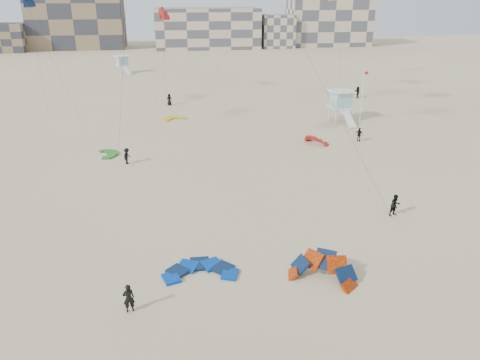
{
  "coord_description": "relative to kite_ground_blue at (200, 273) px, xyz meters",
  "views": [
    {
      "loc": [
        -0.76,
        -24.35,
        17.05
      ],
      "look_at": [
        3.41,
        6.0,
        4.58
      ],
      "focal_mm": 35.0,
      "sensor_mm": 36.0,
      "label": 1
    }
  ],
  "objects": [
    {
      "name": "flagpole",
      "position": [
        23.9,
        33.88,
        3.86
      ],
      "size": [
        0.6,
        0.09,
        7.33
      ],
      "color": "white",
      "rests_on": "ground"
    },
    {
      "name": "kite_ground_yellow",
      "position": [
        -1.42,
        39.62,
        0.0
      ],
      "size": [
        4.26,
        4.35,
        0.58
      ],
      "primitive_type": null,
      "rotation": [
        0.05,
        0.0,
        0.39
      ],
      "color": "#F3B013",
      "rests_on": "ground"
    },
    {
      "name": "kitesurfer_f",
      "position": [
        29.69,
        49.95,
        0.95
      ],
      "size": [
        0.61,
        1.77,
        1.89
      ],
      "primitive_type": "imported",
      "rotation": [
        0.0,
        0.0,
        -1.54
      ],
      "color": "black",
      "rests_on": "ground"
    },
    {
      "name": "kitesurfer_e",
      "position": [
        -2.1,
        48.62,
        0.91
      ],
      "size": [
        0.97,
        0.7,
        1.83
      ],
      "primitive_type": "imported",
      "rotation": [
        0.0,
        0.0,
        0.14
      ],
      "color": "black",
      "rests_on": "ground"
    },
    {
      "name": "condo_fill_left",
      "position": [
        -50.21,
        126.42,
        4.0
      ],
      "size": [
        12.0,
        10.0,
        8.0
      ],
      "primitive_type": "cube",
      "color": "#836A4F",
      "rests_on": "ground"
    },
    {
      "name": "condo_west_b",
      "position": [
        -30.21,
        132.42,
        9.0
      ],
      "size": [
        28.0,
        14.0,
        18.0
      ],
      "primitive_type": "cube",
      "color": "#836A4F",
      "rests_on": "ground"
    },
    {
      "name": "kitesurfer_main",
      "position": [
        -4.22,
        -3.33,
        0.9
      ],
      "size": [
        0.74,
        0.57,
        1.8
      ],
      "primitive_type": "imported",
      "rotation": [
        0.0,
        0.0,
        3.38
      ],
      "color": "black",
      "rests_on": "ground"
    },
    {
      "name": "kite_fly_red",
      "position": [
        -2.33,
        55.59,
        13.34
      ],
      "size": [
        4.27,
        4.2,
        13.72
      ],
      "rotation": [
        0.0,
        0.0,
        1.77
      ],
      "color": "red",
      "rests_on": "ground"
    },
    {
      "name": "lifeguard_tower_near",
      "position": [
        21.64,
        35.67,
        2.1
      ],
      "size": [
        3.34,
        5.99,
        4.24
      ],
      "rotation": [
        0.0,
        0.0,
        0.12
      ],
      "color": "white",
      "rests_on": "ground"
    },
    {
      "name": "lifeguard_tower_far",
      "position": [
        -12.37,
        81.44,
        1.87
      ],
      "size": [
        3.58,
        5.65,
        3.77
      ],
      "rotation": [
        0.0,
        0.0,
        0.46
      ],
      "color": "white",
      "rests_on": "ground"
    },
    {
      "name": "kitesurfer_c",
      "position": [
        -6.44,
        21.76,
        0.86
      ],
      "size": [
        1.03,
        1.27,
        1.71
      ],
      "primitive_type": "imported",
      "rotation": [
        0.0,
        0.0,
        1.16
      ],
      "color": "black",
      "rests_on": "ground"
    },
    {
      "name": "kite_ground_green",
      "position": [
        -8.9,
        25.08,
        0.0
      ],
      "size": [
        3.86,
        3.72,
        0.58
      ],
      "primitive_type": null,
      "rotation": [
        0.05,
        0.0,
        -1.31
      ],
      "color": "#269518",
      "rests_on": "ground"
    },
    {
      "name": "kite_ground_red_far",
      "position": [
        15.33,
        25.8,
        0.0
      ],
      "size": [
        4.42,
        4.39,
        3.15
      ],
      "primitive_type": null,
      "rotation": [
        0.73,
        0.0,
        2.19
      ],
      "color": "red",
      "rests_on": "ground"
    },
    {
      "name": "kite_fly_navy",
      "position": [
        -19.78,
        43.45,
        15.72
      ],
      "size": [
        4.23,
        4.15,
        16.16
      ],
      "rotation": [
        0.0,
        0.0,
        1.71
      ],
      "color": "#0B1D48",
      "rests_on": "ground"
    },
    {
      "name": "condo_east",
      "position": [
        49.79,
        130.42,
        8.0
      ],
      "size": [
        26.0,
        14.0,
        16.0
      ],
      "primitive_type": "cube",
      "color": "#CAB394",
      "rests_on": "ground"
    },
    {
      "name": "kite_ground_blue",
      "position": [
        0.0,
        0.0,
        0.0
      ],
      "size": [
        4.39,
        4.6,
        0.76
      ],
      "primitive_type": null,
      "rotation": [
        0.05,
        0.0,
        -0.01
      ],
      "color": "#003DC0",
      "rests_on": "ground"
    },
    {
      "name": "condo_fill_right",
      "position": [
        31.79,
        126.42,
        5.0
      ],
      "size": [
        10.0,
        10.0,
        10.0
      ],
      "primitive_type": "cube",
      "color": "#CAB394",
      "rests_on": "ground"
    },
    {
      "name": "kitesurfer_d",
      "position": [
        20.75,
        26.02,
        0.85
      ],
      "size": [
        0.98,
        1.01,
        1.7
      ],
      "primitive_type": "imported",
      "rotation": [
        0.0,
        0.0,
        2.31
      ],
      "color": "black",
      "rests_on": "ground"
    },
    {
      "name": "condo_mid",
      "position": [
        9.79,
        128.42,
        6.0
      ],
      "size": [
        32.0,
        16.0,
        12.0
      ],
      "primitive_type": "cube",
      "color": "#CAB394",
      "rests_on": "ground"
    },
    {
      "name": "kite_ground_orange",
      "position": [
        7.61,
        -1.71,
        0.0
      ],
      "size": [
        5.96,
        5.96,
        4.33
      ],
      "primitive_type": null,
      "rotation": [
        0.78,
        0.0,
        -0.54
      ],
      "color": "#FF3D00",
      "rests_on": "ground"
    },
    {
      "name": "kitesurfer_b",
      "position": [
        16.14,
        6.26,
        0.92
      ],
      "size": [
        1.03,
        0.89,
        1.84
      ],
      "primitive_type": "imported",
      "rotation": [
        0.0,
        0.0,
        0.24
      ],
      "color": "black",
      "rests_on": "ground"
    },
    {
      "name": "ground",
      "position": [
        -0.21,
        -1.58,
        0.0
      ],
      "size": [
        320.0,
        320.0,
        0.0
      ],
      "primitive_type": "plane",
      "color": "beige",
      "rests_on": "ground"
    }
  ]
}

